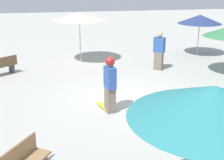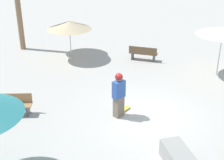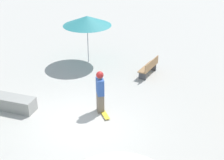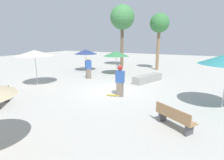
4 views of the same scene
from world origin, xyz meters
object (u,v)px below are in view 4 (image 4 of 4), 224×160
Objects in this scene: concrete_ledge at (148,78)px; shade_umbrella_cream at (35,53)px; bench_far at (1,98)px; skateboard at (114,95)px; bystander_watching at (88,68)px; shade_umbrella_navy at (86,52)px; bench_near at (174,117)px; skater_main at (120,80)px; shade_umbrella_green at (116,54)px; palm_tree_far_back at (159,25)px; palm_tree_center_left at (122,18)px.

shade_umbrella_cream is (4.54, -7.01, 2.04)m from concrete_ledge.
concrete_ledge is at bearing -70.09° from bench_far.
bystander_watching reaches higher than skateboard.
skateboard is at bearing 45.20° from shade_umbrella_navy.
concrete_ledge is 1.26× the size of shade_umbrella_navy.
bench_near reaches higher than skateboard.
skateboard is at bearing 16.99° from skater_main.
shade_umbrella_cream is at bearing -28.44° from shade_umbrella_green.
bystander_watching is (-3.48, 2.15, -1.42)m from shade_umbrella_cream.
palm_tree_far_back is at bearing -108.60° from skateboard.
skateboard is (0.16, -0.33, -0.94)m from skater_main.
skateboard is 0.45× the size of bystander_watching.
bystander_watching is at bearing -44.98° from skater_main.
palm_tree_center_left reaches higher than shade_umbrella_navy.
shade_umbrella_green is 0.41× the size of palm_tree_far_back.
shade_umbrella_green is 3.26m from bystander_watching.
shade_umbrella_cream reaches higher than skater_main.
palm_tree_far_back is at bearing 8.23° from bystander_watching.
shade_umbrella_navy is (-6.22, -6.77, 1.00)m from skater_main.
shade_umbrella_cream is at bearing -159.68° from bench_near.
shade_umbrella_cream is (6.30, -3.41, 0.37)m from shade_umbrella_green.
concrete_ledge is at bearing 145.97° from bench_near.
skateboard is at bearing -1.13° from palm_tree_far_back.
bench_far is 15.40m from palm_tree_center_left.
skater_main is 1.20× the size of bench_far.
palm_tree_center_left is (-14.48, 0.27, 5.21)m from bench_far.
shade_umbrella_navy is (-8.77, -10.16, 1.57)m from bench_near.
shade_umbrella_green is at bearing 15.01° from bystander_watching.
skater_main reaches higher than bystander_watching.
shade_umbrella_navy is at bearing -94.43° from shade_umbrella_green.
shade_umbrella_cream is at bearing -10.81° from palm_tree_center_left.
skateboard is at bearing -11.06° from concrete_ledge.
palm_tree_far_back is at bearing 138.28° from bench_near.
skateboard is 4.43m from concrete_ledge.
shade_umbrella_navy is at bearing 77.13° from bystander_watching.
shade_umbrella_green is 5.86m from palm_tree_far_back.
bystander_watching reaches higher than bench_far.
bench_near is 13.51m from shade_umbrella_navy.
concrete_ledge is 4.34m from shade_umbrella_green.
bystander_watching is at bearing 37.90° from shade_umbrella_navy.
palm_tree_far_back is 3.24× the size of bystander_watching.
bench_far is (4.11, -4.71, -0.57)m from skater_main.
skater_main reaches higher than bench_far.
shade_umbrella_green is (-5.94, -3.08, 0.96)m from skater_main.
concrete_ledge is 1.65× the size of bystander_watching.
bench_near is 0.65× the size of shade_umbrella_green.
shade_umbrella_navy is (-10.33, -2.05, 1.57)m from bench_far.
palm_tree_center_left reaches higher than bench_near.
bench_near is 9.61m from bystander_watching.
shade_umbrella_green is at bearing -47.04° from bench_far.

